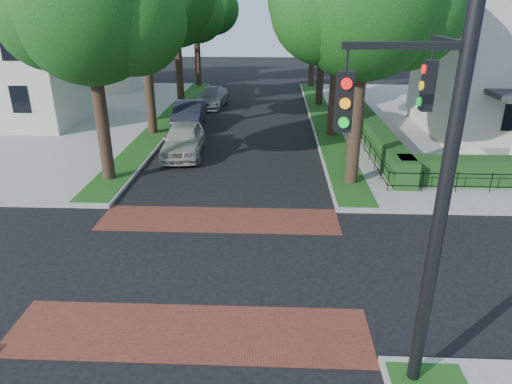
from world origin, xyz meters
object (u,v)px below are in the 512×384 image
parked_car_front (183,140)px  parked_car_middle (189,115)px  traffic_signal (431,175)px  parked_car_rear (212,97)px

parked_car_front → parked_car_middle: bearing=93.3°
traffic_signal → parked_car_rear: size_ratio=1.56×
traffic_signal → parked_car_front: 17.72m
traffic_signal → parked_car_middle: 23.35m
parked_car_front → parked_car_rear: 12.47m
parked_car_middle → parked_car_rear: 6.58m
parked_car_middle → parked_car_rear: parked_car_middle is taller
parked_car_front → parked_car_middle: parked_car_front is taller
traffic_signal → parked_car_middle: (-8.49, 21.41, -3.86)m
parked_car_middle → parked_car_rear: size_ratio=1.00×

